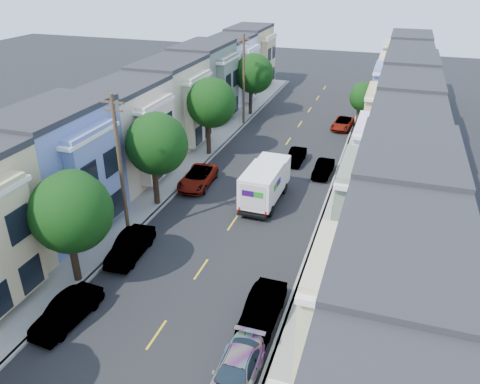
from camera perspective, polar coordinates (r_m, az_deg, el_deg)
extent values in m
plane|color=black|center=(29.80, -4.75, -9.38)|extent=(160.00, 160.00, 0.00)
cube|color=black|center=(42.10, 3.13, 2.12)|extent=(12.00, 70.00, 0.02)
cube|color=gray|center=(43.89, -4.51, 3.23)|extent=(0.30, 70.00, 0.15)
cube|color=gray|center=(41.08, 11.28, 1.06)|extent=(0.30, 70.00, 0.15)
cube|color=gray|center=(44.38, -6.07, 3.43)|extent=(2.60, 70.00, 0.15)
cube|color=gray|center=(40.98, 13.07, 0.80)|extent=(2.60, 70.00, 0.15)
cube|color=gold|center=(42.11, 3.12, 2.11)|extent=(0.12, 70.00, 0.01)
cube|color=silver|center=(46.02, -10.40, 3.90)|extent=(5.00, 70.00, 8.50)
cube|color=silver|center=(40.95, 18.32, -0.05)|extent=(5.00, 70.00, 8.50)
cylinder|color=black|center=(29.51, -19.52, -7.68)|extent=(0.44, 0.44, 3.19)
sphere|color=#143E0E|center=(27.73, -20.03, -2.30)|extent=(4.63, 4.63, 4.63)
cylinder|color=black|center=(36.78, -10.23, 0.91)|extent=(0.44, 0.44, 3.52)
sphere|color=#143E0E|center=(35.33, -10.24, 5.80)|extent=(4.65, 4.65, 4.65)
cylinder|color=black|center=(45.89, -3.86, 6.67)|extent=(0.44, 0.44, 3.65)
sphere|color=#143E0E|center=(44.71, -3.63, 10.82)|extent=(4.70, 4.70, 4.70)
cylinder|color=black|center=(58.31, 1.29, 11.02)|extent=(0.44, 0.44, 3.46)
sphere|color=#143E0E|center=(57.40, 1.62, 14.24)|extent=(4.70, 4.70, 4.70)
cylinder|color=black|center=(53.11, 14.14, 8.43)|extent=(0.44, 0.44, 3.11)
sphere|color=#143E0E|center=(52.36, 14.79, 11.12)|extent=(3.10, 3.10, 3.10)
cylinder|color=#42301E|center=(31.53, -14.31, 2.47)|extent=(0.26, 0.26, 10.00)
cube|color=#42301E|center=(30.00, -15.30, 10.50)|extent=(1.60, 0.12, 0.12)
cylinder|color=#42301E|center=(54.02, 0.45, 13.33)|extent=(0.26, 0.26, 10.00)
cube|color=#42301E|center=(53.14, 0.47, 18.16)|extent=(1.60, 0.12, 0.12)
cube|color=white|center=(35.80, 2.67, 0.84)|extent=(2.45, 4.39, 2.40)
cube|color=white|center=(38.65, 3.98, 2.68)|extent=(2.45, 2.04, 2.20)
cube|color=black|center=(37.18, 3.02, -0.41)|extent=(2.25, 6.30, 0.24)
cube|color=#2D0A51|center=(33.87, 1.08, -0.18)|extent=(0.92, 0.04, 0.45)
cube|color=#198C1E|center=(33.67, 2.40, -0.38)|extent=(0.71, 0.04, 0.45)
cylinder|color=black|center=(35.71, 0.39, -1.80)|extent=(0.29, 0.92, 0.92)
cylinder|color=black|center=(35.18, 3.81, -2.34)|extent=(0.29, 0.92, 0.92)
cylinder|color=black|center=(39.21, 2.25, 0.92)|extent=(0.29, 0.92, 0.92)
cylinder|color=black|center=(38.73, 5.38, 0.47)|extent=(0.29, 0.92, 0.92)
imported|color=black|center=(44.69, 6.86, 4.32)|extent=(1.35, 3.77, 1.25)
imported|color=black|center=(27.16, -20.33, -13.52)|extent=(1.87, 4.39, 1.43)
imported|color=#9A9DA6|center=(31.31, -13.21, -6.46)|extent=(1.90, 4.60, 1.50)
imported|color=#521F13|center=(39.93, -5.16, 1.73)|extent=(2.72, 5.30, 1.43)
imported|color=#5A5A5A|center=(22.68, -0.53, -21.20)|extent=(1.94, 4.56, 1.36)
imported|color=silver|center=(25.61, 2.73, -14.15)|extent=(1.65, 4.61, 1.53)
imported|color=black|center=(42.38, 10.12, 2.82)|extent=(1.53, 3.87, 1.27)
imported|color=black|center=(54.86, 12.40, 8.15)|extent=(2.42, 4.56, 1.22)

